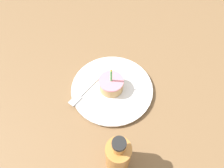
# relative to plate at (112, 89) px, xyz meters

# --- Properties ---
(ground_plane) EXTENTS (2.40, 2.40, 0.04)m
(ground_plane) POSITION_rel_plate_xyz_m (-0.03, -0.03, -0.03)
(ground_plane) COLOR brown
(ground_plane) RESTS_ON ground
(plate) EXTENTS (0.29, 0.29, 0.02)m
(plate) POSITION_rel_plate_xyz_m (0.00, 0.00, 0.00)
(plate) COLOR silver
(plate) RESTS_ON ground_plane
(cake_slice) EXTENTS (0.09, 0.09, 0.11)m
(cake_slice) POSITION_rel_plate_xyz_m (-0.00, 0.00, 0.03)
(cake_slice) COLOR tan
(cake_slice) RESTS_ON plate
(fork) EXTENTS (0.18, 0.09, 0.00)m
(fork) POSITION_rel_plate_xyz_m (-0.03, 0.09, 0.01)
(fork) COLOR #B2B2B7
(fork) RESTS_ON plate
(bottle) EXTENTS (0.07, 0.07, 0.18)m
(bottle) POSITION_rel_plate_xyz_m (-0.24, -0.09, 0.06)
(bottle) COLOR #B27233
(bottle) RESTS_ON ground_plane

